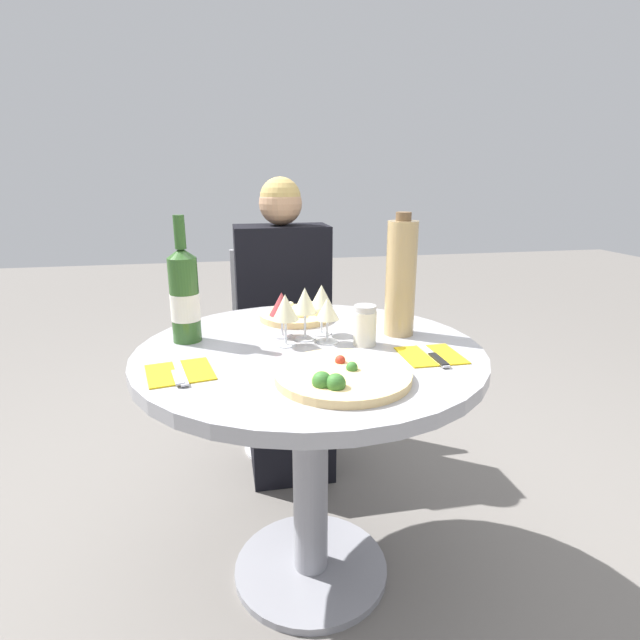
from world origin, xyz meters
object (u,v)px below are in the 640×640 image
(dining_table, at_px, (310,402))
(chair_behind_diner, at_px, (282,351))
(seated_diner, at_px, (286,343))
(wine_bottle, at_px, (184,296))
(pizza_large, at_px, (342,376))
(tall_carafe, at_px, (401,278))

(dining_table, distance_m, chair_behind_diner, 0.84)
(dining_table, height_order, chair_behind_diner, chair_behind_diner)
(seated_diner, distance_m, wine_bottle, 0.75)
(dining_table, xyz_separation_m, pizza_large, (0.03, -0.24, 0.17))
(chair_behind_diner, bearing_deg, seated_diner, 90.00)
(wine_bottle, bearing_deg, seated_diner, 57.95)
(chair_behind_diner, bearing_deg, pizza_large, 90.67)
(tall_carafe, bearing_deg, seated_diner, 112.95)
(wine_bottle, relative_size, tall_carafe, 0.99)
(wine_bottle, height_order, tall_carafe, tall_carafe)
(seated_diner, bearing_deg, tall_carafe, 112.95)
(pizza_large, bearing_deg, wine_bottle, 134.84)
(chair_behind_diner, bearing_deg, tall_carafe, 108.92)
(chair_behind_diner, height_order, seated_diner, seated_diner)
(seated_diner, height_order, pizza_large, seated_diner)
(seated_diner, xyz_separation_m, wine_bottle, (-0.35, -0.56, 0.35))
(pizza_large, relative_size, tall_carafe, 0.89)
(pizza_large, bearing_deg, dining_table, 97.71)
(dining_table, relative_size, chair_behind_diner, 1.07)
(tall_carafe, bearing_deg, dining_table, -166.04)
(chair_behind_diner, height_order, wine_bottle, wine_bottle)
(dining_table, bearing_deg, seated_diner, 88.33)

